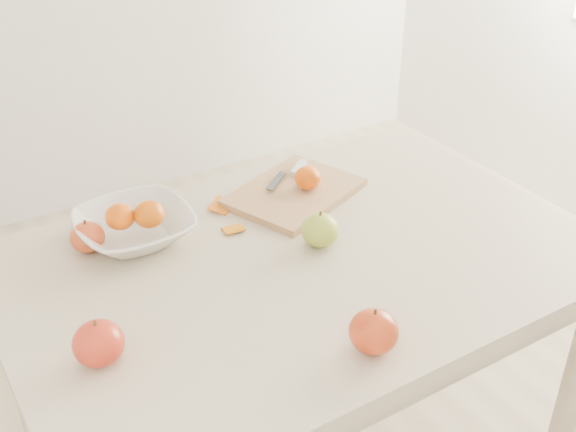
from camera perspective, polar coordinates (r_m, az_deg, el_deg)
table at (r=1.55m, az=0.98°, el=-6.18°), size 1.20×0.80×0.75m
cutting_board at (r=1.69m, az=0.51°, el=1.84°), size 0.36×0.31×0.02m
board_tangerine at (r=1.68m, az=1.56°, el=3.04°), size 0.06×0.06×0.05m
fruit_bowl at (r=1.56m, az=-12.02°, el=-0.88°), size 0.24×0.24×0.06m
bowl_tangerine_near at (r=1.54m, az=-13.13°, el=-0.05°), size 0.06×0.06×0.06m
bowl_tangerine_far at (r=1.54m, az=-10.91°, el=0.14°), size 0.07×0.07×0.06m
orange_peel_a at (r=1.66m, az=-5.25°, el=0.69°), size 0.07×0.07×0.01m
orange_peel_b at (r=1.57m, az=-4.33°, el=-1.11°), size 0.05×0.04×0.01m
paring_knife at (r=1.76m, az=0.57°, el=3.65°), size 0.16×0.09×0.01m
apple_green at (r=1.50m, az=2.55°, el=-1.11°), size 0.08×0.08×0.07m
apple_red_c at (r=1.25m, az=6.79°, el=-9.05°), size 0.09×0.09×0.08m
apple_red_a at (r=1.54m, az=-15.57°, el=-1.62°), size 0.07×0.07×0.06m
apple_red_d at (r=1.26m, az=-14.75°, el=-9.70°), size 0.09×0.09×0.08m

